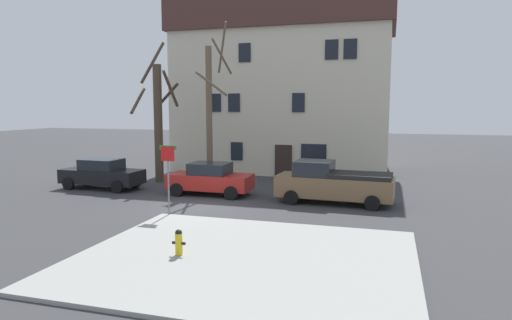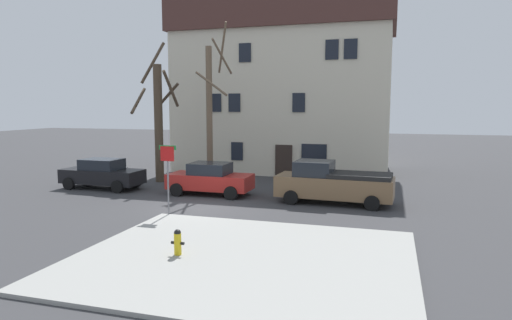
% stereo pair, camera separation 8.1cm
% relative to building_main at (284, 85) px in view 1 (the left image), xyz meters
% --- Properties ---
extents(ground_plane, '(120.00, 120.00, 0.00)m').
position_rel_building_main_xyz_m(ground_plane, '(-0.99, -13.20, -6.06)').
color(ground_plane, '#38383A').
extents(sidewalk_slab, '(9.95, 8.37, 0.12)m').
position_rel_building_main_xyz_m(sidewalk_slab, '(3.34, -19.40, -6.00)').
color(sidewalk_slab, '#999993').
rests_on(sidewalk_slab, ground_plane).
extents(building_main, '(15.09, 7.52, 11.93)m').
position_rel_building_main_xyz_m(building_main, '(0.00, 0.00, 0.00)').
color(building_main, beige).
rests_on(building_main, ground_plane).
extents(tree_bare_near, '(2.65, 2.64, 8.46)m').
position_rel_building_main_xyz_m(tree_bare_near, '(-6.03, -7.36, -2.19)').
color(tree_bare_near, '#4C3D2D').
rests_on(tree_bare_near, ground_plane).
extents(tree_bare_mid, '(1.59, 2.47, 9.23)m').
position_rel_building_main_xyz_m(tree_bare_mid, '(-2.55, -7.58, -1.75)').
color(tree_bare_mid, brown).
rests_on(tree_bare_mid, ground_plane).
extents(car_black_sedan, '(4.61, 2.02, 1.67)m').
position_rel_building_main_xyz_m(car_black_sedan, '(-7.90, -10.45, -5.22)').
color(car_black_sedan, black).
rests_on(car_black_sedan, ground_plane).
extents(car_red_sedan, '(4.33, 2.03, 1.67)m').
position_rel_building_main_xyz_m(car_red_sedan, '(-1.48, -10.34, -5.23)').
color(car_red_sedan, '#AD231E').
rests_on(car_red_sedan, ground_plane).
extents(pickup_truck_brown, '(5.52, 2.38, 1.99)m').
position_rel_building_main_xyz_m(pickup_truck_brown, '(4.89, -10.59, -5.10)').
color(pickup_truck_brown, brown).
rests_on(pickup_truck_brown, ground_plane).
extents(fire_hydrant, '(0.42, 0.22, 0.79)m').
position_rel_building_main_xyz_m(fire_hydrant, '(1.39, -19.82, -5.53)').
color(fire_hydrant, gold).
rests_on(fire_hydrant, sidewalk_slab).
extents(street_sign_pole, '(0.76, 0.07, 2.99)m').
position_rel_building_main_xyz_m(street_sign_pole, '(-1.30, -15.26, -3.98)').
color(street_sign_pole, slate).
rests_on(street_sign_pole, ground_plane).
extents(bicycle_leaning, '(1.72, 0.41, 1.03)m').
position_rel_building_main_xyz_m(bicycle_leaning, '(-7.07, -8.92, -5.69)').
color(bicycle_leaning, black).
rests_on(bicycle_leaning, ground_plane).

